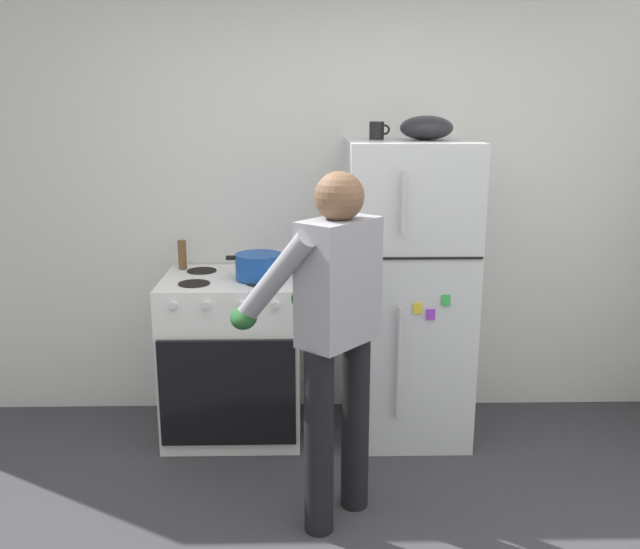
# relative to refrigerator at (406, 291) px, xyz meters

# --- Properties ---
(kitchen_wall_back) EXTENTS (6.00, 0.10, 2.70)m
(kitchen_wall_back) POSITION_rel_refrigerator_xyz_m (-0.45, 0.38, 0.51)
(kitchen_wall_back) COLOR silver
(kitchen_wall_back) RESTS_ON ground
(refrigerator) EXTENTS (0.68, 0.72, 1.67)m
(refrigerator) POSITION_rel_refrigerator_xyz_m (0.00, 0.00, 0.00)
(refrigerator) COLOR silver
(refrigerator) RESTS_ON ground
(stove_range) EXTENTS (0.76, 0.67, 0.93)m
(stove_range) POSITION_rel_refrigerator_xyz_m (-0.98, -0.01, -0.38)
(stove_range) COLOR white
(stove_range) RESTS_ON ground
(person_cook) EXTENTS (0.67, 0.70, 1.60)m
(person_cook) POSITION_rel_refrigerator_xyz_m (-0.45, -0.87, 0.12)
(person_cook) COLOR black
(person_cook) RESTS_ON ground
(red_pot) EXTENTS (0.36, 0.26, 0.14)m
(red_pot) POSITION_rel_refrigerator_xyz_m (-0.82, -0.05, 0.16)
(red_pot) COLOR #19479E
(red_pot) RESTS_ON stove_range
(coffee_mug) EXTENTS (0.11, 0.08, 0.10)m
(coffee_mug) POSITION_rel_refrigerator_xyz_m (-0.18, 0.05, 0.89)
(coffee_mug) COLOR black
(coffee_mug) RESTS_ON refrigerator
(pepper_mill) EXTENTS (0.05, 0.05, 0.16)m
(pepper_mill) POSITION_rel_refrigerator_xyz_m (-1.28, 0.20, 0.17)
(pepper_mill) COLOR brown
(pepper_mill) RESTS_ON stove_range
(mixing_bowl) EXTENTS (0.28, 0.28, 0.13)m
(mixing_bowl) POSITION_rel_refrigerator_xyz_m (0.08, 0.00, 0.90)
(mixing_bowl) COLOR black
(mixing_bowl) RESTS_ON refrigerator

